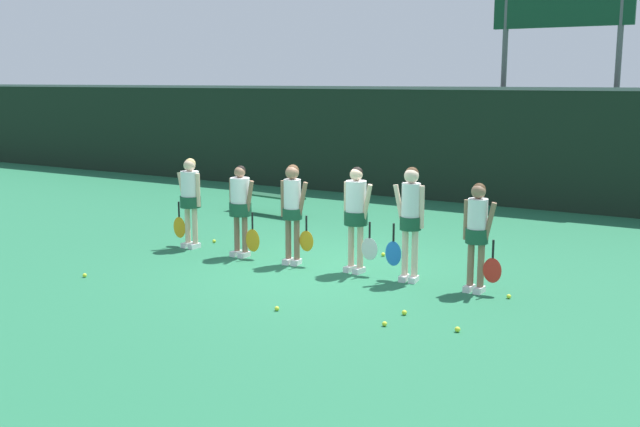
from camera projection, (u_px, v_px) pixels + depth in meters
name	position (u px, v px, depth m)	size (l,w,h in m)	color
ground_plane	(320.00, 268.00, 12.56)	(140.00, 140.00, 0.00)	#216642
fence_windscreen	(478.00, 146.00, 18.70)	(60.00, 0.08, 2.94)	black
scoreboard	(562.00, 15.00, 18.36)	(3.39, 0.15, 6.03)	#515156
bench_courtside	(267.00, 197.00, 17.49)	(2.12, 0.62, 0.47)	#19472D
player_0	(190.00, 195.00, 13.89)	(0.68, 0.39, 1.68)	beige
player_1	(241.00, 204.00, 13.20)	(0.68, 0.40, 1.63)	#8C664C
player_2	(293.00, 205.00, 12.63)	(0.62, 0.33, 1.71)	#8C664C
player_3	(356.00, 210.00, 12.08)	(0.66, 0.39, 1.73)	beige
player_4	(410.00, 214.00, 11.54)	(0.61, 0.33, 1.80)	beige
player_5	(478.00, 229.00, 10.96)	(0.62, 0.34, 1.63)	#8C664C
tennis_ball_0	(383.00, 254.00, 13.35)	(0.07, 0.07, 0.07)	#CCE033
tennis_ball_1	(85.00, 275.00, 11.93)	(0.07, 0.07, 0.07)	#CCE033
tennis_ball_2	(214.00, 241.00, 14.46)	(0.07, 0.07, 0.07)	#CCE033
tennis_ball_3	(385.00, 324.00, 9.56)	(0.06, 0.06, 0.06)	#CCE033
tennis_ball_4	(404.00, 313.00, 10.02)	(0.07, 0.07, 0.07)	#CCE033
tennis_ball_5	(509.00, 296.00, 10.77)	(0.07, 0.07, 0.07)	#CCE033
tennis_ball_6	(277.00, 309.00, 10.20)	(0.06, 0.06, 0.06)	#CCE033
tennis_ball_7	(457.00, 329.00, 9.34)	(0.07, 0.07, 0.07)	#CCE033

